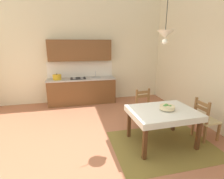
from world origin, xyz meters
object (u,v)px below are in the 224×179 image
at_px(dining_chair_kitchen_side, 145,108).
at_px(dining_table, 162,116).
at_px(kitchen_cabinetry, 81,79).
at_px(fruit_bowl, 167,107).
at_px(dining_chair_window_side, 205,120).
at_px(pendant_lamp, 165,35).

bearing_deg(dining_chair_kitchen_side, dining_table, -91.20).
relative_size(kitchen_cabinetry, fruit_bowl, 7.79).
bearing_deg(dining_chair_window_side, dining_table, 176.59).
distance_m(kitchen_cabinetry, dining_chair_window_side, 4.00).
xyz_separation_m(dining_chair_kitchen_side, pendant_lamp, (-0.02, -0.77, 1.80)).
bearing_deg(dining_chair_kitchen_side, dining_chair_window_side, -44.00).
distance_m(dining_chair_window_side, pendant_lamp, 2.08).
xyz_separation_m(dining_chair_window_side, pendant_lamp, (-1.02, 0.20, 1.80)).
height_order(dining_table, dining_chair_kitchen_side, dining_chair_kitchen_side).
distance_m(dining_table, fruit_bowl, 0.20).
height_order(dining_chair_window_side, pendant_lamp, pendant_lamp).
bearing_deg(dining_chair_window_side, fruit_bowl, 177.05).
bearing_deg(fruit_bowl, kitchen_cabinetry, 116.97).
bearing_deg(dining_chair_window_side, pendant_lamp, 169.07).
distance_m(kitchen_cabinetry, dining_chair_kitchen_side, 2.63).
relative_size(dining_chair_window_side, fruit_bowl, 3.10).
xyz_separation_m(fruit_bowl, pendant_lamp, (-0.08, 0.15, 1.43)).
height_order(dining_table, fruit_bowl, fruit_bowl).
distance_m(dining_table, dining_chair_kitchen_side, 0.93).
relative_size(dining_table, dining_chair_kitchen_side, 1.47).
relative_size(fruit_bowl, pendant_lamp, 0.37).
relative_size(kitchen_cabinetry, dining_chair_kitchen_side, 2.51).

